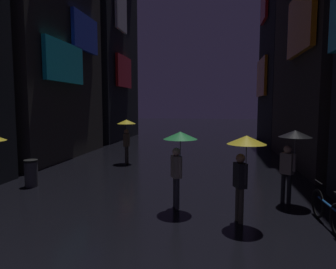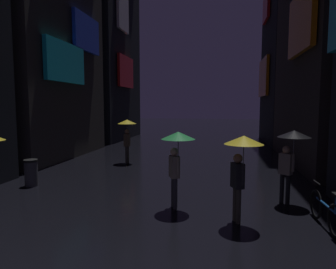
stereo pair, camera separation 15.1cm
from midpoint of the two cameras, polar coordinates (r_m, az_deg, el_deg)
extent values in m
cube|color=#33302D|center=(18.54, -24.13, 21.44)|extent=(4.00, 7.87, 16.03)
cube|color=#19D8F2|center=(15.86, -19.34, 12.83)|extent=(0.20, 3.55, 1.94)
cube|color=#264CF9|center=(18.34, -15.72, 18.05)|extent=(0.20, 2.98, 1.99)
cube|color=black|center=(26.68, -12.82, 19.67)|extent=(4.00, 7.94, 18.70)
cube|color=red|center=(24.55, -8.57, 11.71)|extent=(0.20, 3.40, 2.44)
cube|color=white|center=(24.97, -9.13, 22.27)|extent=(0.20, 2.32, 3.00)
cube|color=orange|center=(14.14, 23.62, 19.02)|extent=(0.20, 3.65, 2.56)
cube|color=orange|center=(24.46, 17.22, 10.30)|extent=(0.20, 4.05, 2.85)
cube|color=red|center=(25.24, 17.70, 22.71)|extent=(0.20, 2.40, 2.59)
cylinder|color=#2D2D38|center=(8.44, 0.86, -10.84)|extent=(0.12, 0.12, 0.85)
cylinder|color=#2D2D38|center=(8.28, 1.25, -11.18)|extent=(0.12, 0.12, 0.85)
cube|color=gray|center=(8.18, 1.06, -6.14)|extent=(0.35, 0.40, 0.60)
sphere|color=beige|center=(8.11, 1.06, -3.30)|extent=(0.22, 0.22, 0.22)
cylinder|color=gray|center=(8.02, 1.80, -6.02)|extent=(0.09, 0.09, 0.50)
cylinder|color=slate|center=(7.96, 1.81, -3.65)|extent=(0.02, 0.02, 0.77)
cone|color=green|center=(7.89, 1.82, -0.18)|extent=(0.90, 0.90, 0.20)
cylinder|color=#38332D|center=(14.46, -8.29, -3.96)|extent=(0.12, 0.12, 0.85)
cylinder|color=#38332D|center=(14.63, -8.06, -3.84)|extent=(0.12, 0.12, 0.85)
cube|color=brown|center=(14.44, -8.21, -1.06)|extent=(0.23, 0.35, 0.60)
sphere|color=#9E7051|center=(14.40, -8.23, 0.56)|extent=(0.22, 0.22, 0.22)
cylinder|color=brown|center=(14.62, -8.17, -0.78)|extent=(0.09, 0.09, 0.50)
cylinder|color=slate|center=(14.59, -8.19, 0.53)|extent=(0.02, 0.02, 0.77)
cone|color=yellow|center=(14.55, -8.21, 2.43)|extent=(0.90, 0.90, 0.20)
cylinder|color=#38332D|center=(7.66, 12.57, -12.71)|extent=(0.12, 0.12, 0.85)
cylinder|color=#38332D|center=(7.51, 13.18, -13.11)|extent=(0.12, 0.12, 0.85)
cube|color=black|center=(7.39, 13.00, -7.57)|extent=(0.33, 0.40, 0.60)
sphere|color=#9E7051|center=(7.31, 13.07, -4.44)|extent=(0.22, 0.22, 0.22)
cylinder|color=black|center=(7.24, 14.00, -7.45)|extent=(0.09, 0.09, 0.50)
cylinder|color=slate|center=(7.17, 14.06, -4.84)|extent=(0.02, 0.02, 0.77)
cone|color=yellow|center=(7.10, 14.15, -0.99)|extent=(0.90, 0.90, 0.20)
cylinder|color=black|center=(9.42, 20.63, -9.46)|extent=(0.12, 0.12, 0.85)
cylinder|color=black|center=(9.35, 21.64, -9.61)|extent=(0.12, 0.12, 0.85)
cube|color=gray|center=(9.22, 21.29, -5.18)|extent=(0.40, 0.38, 0.60)
sphere|color=tan|center=(9.16, 21.38, -2.66)|extent=(0.22, 0.22, 0.22)
cylinder|color=gray|center=(9.19, 22.46, -4.95)|extent=(0.09, 0.09, 0.50)
cylinder|color=slate|center=(9.13, 22.53, -2.88)|extent=(0.02, 0.02, 0.77)
cone|color=black|center=(9.08, 22.65, 0.15)|extent=(0.90, 0.90, 0.20)
torus|color=black|center=(8.53, 26.13, -11.71)|extent=(0.10, 0.72, 0.72)
cylinder|color=#1E59A5|center=(7.99, 27.55, -11.60)|extent=(0.10, 1.00, 0.05)
cylinder|color=black|center=(8.39, 26.30, -8.12)|extent=(0.05, 0.45, 0.03)
cylinder|color=#3F3F47|center=(11.54, -24.94, -6.88)|extent=(0.44, 0.44, 0.85)
cylinder|color=black|center=(11.45, -25.04, -4.60)|extent=(0.46, 0.46, 0.08)
camera|label=1|loc=(0.08, -90.34, -0.03)|focal=32.00mm
camera|label=2|loc=(0.08, 89.66, 0.03)|focal=32.00mm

